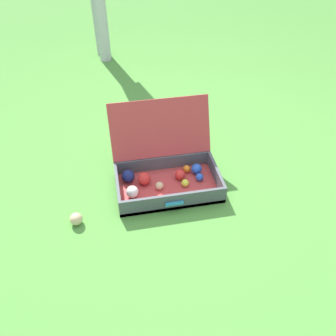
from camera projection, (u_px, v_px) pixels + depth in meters
The scene contains 3 objects.
ground_plane at pixel (175, 181), 2.33m from camera, with size 16.00×16.00×0.00m, color #4C8C38.
open_suitcase at pixel (164, 169), 2.26m from camera, with size 0.65×0.56×0.47m.
stray_ball_on_grass at pixel (76, 219), 2.03m from camera, with size 0.07×0.07×0.07m, color #D1B784.
Camera 1 is at (-0.37, -1.67, 1.58)m, focal length 37.68 mm.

